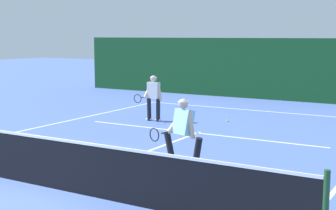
% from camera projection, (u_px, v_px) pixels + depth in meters
% --- Properties ---
extents(ground_plane, '(80.00, 80.00, 0.00)m').
position_uv_depth(ground_plane, '(50.00, 188.00, 9.54)').
color(ground_plane, '#4C68B4').
extents(court_line_baseline_far, '(9.56, 0.10, 0.01)m').
position_uv_depth(court_line_baseline_far, '(258.00, 111.00, 19.21)').
color(court_line_baseline_far, white).
rests_on(court_line_baseline_far, ground_plane).
extents(court_line_service, '(7.79, 0.10, 0.01)m').
position_uv_depth(court_line_service, '(197.00, 133.00, 14.84)').
color(court_line_service, white).
rests_on(court_line_service, ground_plane).
extents(court_line_centre, '(0.10, 6.40, 0.01)m').
position_uv_depth(court_line_centre, '(141.00, 154.00, 12.27)').
color(court_line_centre, white).
rests_on(court_line_centre, ground_plane).
extents(tennis_net, '(10.48, 0.09, 1.09)m').
position_uv_depth(tennis_net, '(49.00, 162.00, 9.47)').
color(tennis_net, '#1E4723').
rests_on(tennis_net, ground_plane).
extents(player_near, '(1.11, 0.87, 1.58)m').
position_uv_depth(player_near, '(183.00, 131.00, 10.65)').
color(player_near, black).
rests_on(player_near, ground_plane).
extents(player_far, '(0.71, 0.85, 1.56)m').
position_uv_depth(player_far, '(153.00, 96.00, 16.81)').
color(player_far, black).
rests_on(player_far, ground_plane).
extents(tennis_ball, '(0.07, 0.07, 0.07)m').
position_uv_depth(tennis_ball, '(227.00, 121.00, 16.78)').
color(tennis_ball, '#D1E033').
rests_on(tennis_ball, ground_plane).
extents(back_fence_windscreen, '(21.57, 0.12, 2.78)m').
position_uv_depth(back_fence_windscreen, '(286.00, 70.00, 21.95)').
color(back_fence_windscreen, '#134420').
rests_on(back_fence_windscreen, ground_plane).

